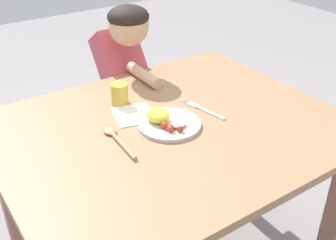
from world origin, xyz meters
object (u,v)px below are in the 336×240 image
plate (166,121)px  person (121,92)px  spoon (117,139)px  fork (202,109)px  drinking_cup (120,94)px

plate → person: person is taller
spoon → person: bearing=-25.8°
fork → drinking_cup: size_ratio=2.62×
plate → spoon: 0.20m
spoon → person: (0.33, 0.59, -0.16)m
plate → drinking_cup: bearing=102.4°
spoon → drinking_cup: bearing=-27.4°
drinking_cup → person: 0.45m
plate → spoon: size_ratio=1.02×
fork → person: (-0.05, 0.59, -0.16)m
plate → person: bearing=77.2°
plate → fork: 0.18m
drinking_cup → person: person is taller
plate → fork: size_ratio=1.04×
fork → spoon: (-0.38, -0.01, 0.00)m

